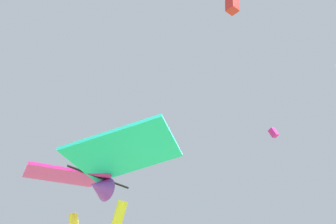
{
  "coord_description": "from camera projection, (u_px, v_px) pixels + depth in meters",
  "views": [
    {
      "loc": [
        2.28,
        -1.96,
        0.97
      ],
      "look_at": [
        -0.19,
        1.44,
        3.6
      ],
      "focal_mm": 36.28,
      "sensor_mm": 36.0,
      "label": 1
    }
  ],
  "objects": [
    {
      "name": "held_stunt_kite",
      "position": [
        94.0,
        170.0,
        3.39
      ],
      "size": [
        2.11,
        1.17,
        0.43
      ],
      "color": "black"
    },
    {
      "name": "distant_kite_magenta_low_right",
      "position": [
        273.0,
        133.0,
        32.12
      ],
      "size": [
        0.91,
        0.79,
        1.06
      ],
      "color": "#DB2393"
    },
    {
      "name": "distant_kite_red_overhead_distant",
      "position": [
        232.0,
        5.0,
        25.71
      ],
      "size": [
        1.07,
        0.98,
        1.32
      ],
      "color": "red"
    }
  ]
}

